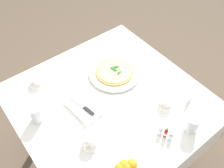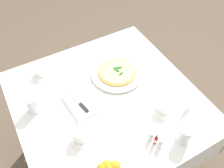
{
  "view_description": "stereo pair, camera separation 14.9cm",
  "coord_description": "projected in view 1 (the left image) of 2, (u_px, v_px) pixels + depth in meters",
  "views": [
    {
      "loc": [
        -0.69,
        0.52,
        1.91
      ],
      "look_at": [
        0.07,
        -0.08,
        0.77
      ],
      "focal_mm": 38.5,
      "sensor_mm": 36.0,
      "label": 1
    },
    {
      "loc": [
        -0.77,
        0.39,
        1.91
      ],
      "look_at": [
        0.07,
        -0.08,
        0.77
      ],
      "focal_mm": 38.5,
      "sensor_mm": 36.0,
      "label": 2
    }
  ],
  "objects": [
    {
      "name": "water_glass_far_left",
      "position": [
        36.0,
        114.0,
        1.31
      ],
      "size": [
        0.07,
        0.07,
        0.11
      ],
      "color": "white",
      "rests_on": "dining_table"
    },
    {
      "name": "coffee_cup_right_edge",
      "position": [
        37.0,
        80.0,
        1.51
      ],
      "size": [
        0.13,
        0.13,
        0.06
      ],
      "color": "white",
      "rests_on": "dining_table"
    },
    {
      "name": "dining_table",
      "position": [
        110.0,
        112.0,
        1.54
      ],
      "size": [
        1.06,
        1.06,
        0.75
      ],
      "color": "white",
      "rests_on": "ground_plane"
    },
    {
      "name": "hot_sauce_bottle",
      "position": [
        166.0,
        133.0,
        1.25
      ],
      "size": [
        0.02,
        0.02,
        0.08
      ],
      "color": "#B7140F",
      "rests_on": "dining_table"
    },
    {
      "name": "pepper_shaker",
      "position": [
        171.0,
        136.0,
        1.25
      ],
      "size": [
        0.03,
        0.03,
        0.06
      ],
      "color": "white",
      "rests_on": "dining_table"
    },
    {
      "name": "ground_plane",
      "position": [
        110.0,
        153.0,
        2.01
      ],
      "size": [
        8.0,
        8.0,
        0.0
      ],
      "primitive_type": "plane",
      "color": "brown"
    },
    {
      "name": "water_glass_center_back",
      "position": [
        192.0,
        124.0,
        1.27
      ],
      "size": [
        0.07,
        0.07,
        0.1
      ],
      "color": "white",
      "rests_on": "dining_table"
    },
    {
      "name": "pizza",
      "position": [
        114.0,
        71.0,
        1.55
      ],
      "size": [
        0.25,
        0.25,
        0.02
      ],
      "color": "tan",
      "rests_on": "pizza_plate"
    },
    {
      "name": "salt_shaker",
      "position": [
        160.0,
        131.0,
        1.27
      ],
      "size": [
        0.03,
        0.03,
        0.06
      ],
      "color": "white",
      "rests_on": "dining_table"
    },
    {
      "name": "dinner_knife",
      "position": [
        83.0,
        106.0,
        1.38
      ],
      "size": [
        0.2,
        0.05,
        0.01
      ],
      "rotation": [
        0.0,
        0.0,
        0.18
      ],
      "color": "silver",
      "rests_on": "napkin_folded"
    },
    {
      "name": "coffee_cup_far_right",
      "position": [
        91.0,
        139.0,
        1.23
      ],
      "size": [
        0.13,
        0.13,
        0.07
      ],
      "color": "white",
      "rests_on": "dining_table"
    },
    {
      "name": "menu_card",
      "position": [
        189.0,
        98.0,
        1.41
      ],
      "size": [
        0.03,
        0.09,
        0.06
      ],
      "rotation": [
        0.0,
        0.0,
        4.96
      ],
      "color": "white",
      "rests_on": "dining_table"
    },
    {
      "name": "napkin_folded",
      "position": [
        83.0,
        108.0,
        1.39
      ],
      "size": [
        0.23,
        0.15,
        0.02
      ],
      "rotation": [
        0.0,
        0.0,
        0.09
      ],
      "color": "white",
      "rests_on": "dining_table"
    },
    {
      "name": "citrus_bowl",
      "position": [
        126.0,
        168.0,
        1.14
      ],
      "size": [
        0.15,
        0.15,
        0.07
      ],
      "color": "white",
      "rests_on": "dining_table"
    },
    {
      "name": "coffee_cup_near_right",
      "position": [
        166.0,
        101.0,
        1.4
      ],
      "size": [
        0.13,
        0.13,
        0.06
      ],
      "color": "white",
      "rests_on": "dining_table"
    },
    {
      "name": "pizza_plate",
      "position": [
        114.0,
        73.0,
        1.57
      ],
      "size": [
        0.34,
        0.34,
        0.02
      ],
      "color": "white",
      "rests_on": "dining_table"
    }
  ]
}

